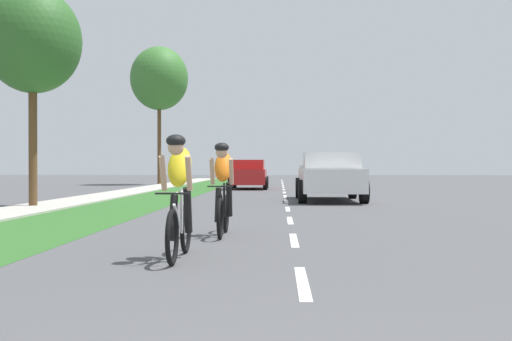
# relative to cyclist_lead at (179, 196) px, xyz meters

# --- Properties ---
(ground_plane) EXTENTS (120.00, 120.00, 0.00)m
(ground_plane) POSITION_rel_cyclist_lead_xyz_m (1.51, 13.79, -0.81)
(ground_plane) COLOR #4C4C4F
(grass_verge) EXTENTS (2.63, 70.00, 0.01)m
(grass_verge) POSITION_rel_cyclist_lead_xyz_m (-3.31, 13.79, -0.81)
(grass_verge) COLOR #2D6026
(grass_verge) RESTS_ON ground_plane
(sidewalk_concrete) EXTENTS (1.82, 70.00, 0.10)m
(sidewalk_concrete) POSITION_rel_cyclist_lead_xyz_m (-5.53, 13.79, -0.81)
(sidewalk_concrete) COLOR #B2ADA3
(sidewalk_concrete) RESTS_ON ground_plane
(lane_markings_center) EXTENTS (0.12, 54.30, 0.01)m
(lane_markings_center) POSITION_rel_cyclist_lead_xyz_m (1.51, 17.79, -0.81)
(lane_markings_center) COLOR white
(lane_markings_center) RESTS_ON ground_plane
(cyclist_lead) EXTENTS (0.42, 1.72, 1.58)m
(cyclist_lead) POSITION_rel_cyclist_lead_xyz_m (0.00, 0.00, 0.00)
(cyclist_lead) COLOR black
(cyclist_lead) RESTS_ON ground_plane
(cyclist_trailing) EXTENTS (0.42, 1.72, 1.58)m
(cyclist_trailing) POSITION_rel_cyclist_lead_xyz_m (0.32, 2.58, 0.00)
(cyclist_trailing) COLOR black
(cyclist_trailing) RESTS_ON ground_plane
(pickup_white) EXTENTS (2.22, 5.10, 1.64)m
(pickup_white) POSITION_rel_cyclist_lead_xyz_m (3.00, 13.02, 0.02)
(pickup_white) COLOR silver
(pickup_white) RESTS_ON ground_plane
(sedan_red) EXTENTS (1.98, 4.30, 1.52)m
(sedan_red) POSITION_rel_cyclist_lead_xyz_m (-0.30, 23.91, -0.04)
(sedan_red) COLOR red
(sedan_red) RESTS_ON ground_plane
(street_tree_near) EXTENTS (2.77, 2.77, 6.35)m
(street_tree_near) POSITION_rel_cyclist_lead_xyz_m (-5.84, 9.49, 3.98)
(street_tree_near) COLOR brown
(street_tree_near) RESTS_ON ground_plane
(street_tree_far) EXTENTS (3.71, 3.71, 8.90)m
(street_tree_far) POSITION_rel_cyclist_lead_xyz_m (-6.46, 30.89, 6.02)
(street_tree_far) COLOR brown
(street_tree_far) RESTS_ON ground_plane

